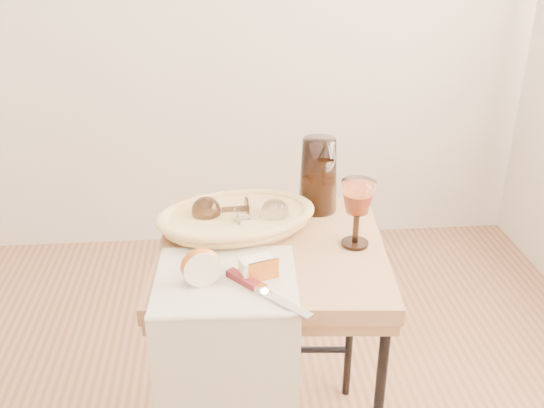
{
  "coord_description": "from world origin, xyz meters",
  "views": [
    {
      "loc": [
        0.4,
        -0.86,
        1.44
      ],
      "look_at": [
        0.51,
        0.43,
        0.83
      ],
      "focal_mm": 40.15,
      "sensor_mm": 36.0,
      "label": 1
    }
  ],
  "objects_px": {
    "pitcher": "(318,175)",
    "wine_goblet": "(357,214)",
    "tea_towel": "(226,279)",
    "table_knife": "(264,290)",
    "bread_basket": "(237,221)",
    "apple_half": "(200,265)",
    "goblet_lying_a": "(224,210)",
    "side_table": "(271,358)",
    "goblet_lying_b": "(258,215)"
  },
  "relations": [
    {
      "from": "pitcher",
      "to": "wine_goblet",
      "type": "bearing_deg",
      "value": -61.66
    },
    {
      "from": "tea_towel",
      "to": "table_knife",
      "type": "distance_m",
      "value": 0.11
    },
    {
      "from": "bread_basket",
      "to": "pitcher",
      "type": "height_order",
      "value": "pitcher"
    },
    {
      "from": "apple_half",
      "to": "table_knife",
      "type": "height_order",
      "value": "apple_half"
    },
    {
      "from": "tea_towel",
      "to": "goblet_lying_a",
      "type": "relative_size",
      "value": 2.54
    },
    {
      "from": "side_table",
      "to": "goblet_lying_a",
      "type": "xyz_separation_m",
      "value": [
        -0.11,
        0.1,
        0.4
      ]
    },
    {
      "from": "bread_basket",
      "to": "goblet_lying_b",
      "type": "distance_m",
      "value": 0.06
    },
    {
      "from": "goblet_lying_a",
      "to": "pitcher",
      "type": "height_order",
      "value": "pitcher"
    },
    {
      "from": "side_table",
      "to": "bread_basket",
      "type": "xyz_separation_m",
      "value": [
        -0.08,
        0.09,
        0.38
      ]
    },
    {
      "from": "bread_basket",
      "to": "apple_half",
      "type": "distance_m",
      "value": 0.26
    },
    {
      "from": "bread_basket",
      "to": "table_knife",
      "type": "distance_m",
      "value": 0.31
    },
    {
      "from": "apple_half",
      "to": "wine_goblet",
      "type": "bearing_deg",
      "value": 7.31
    },
    {
      "from": "apple_half",
      "to": "goblet_lying_a",
      "type": "bearing_deg",
      "value": 64.89
    },
    {
      "from": "pitcher",
      "to": "goblet_lying_b",
      "type": "bearing_deg",
      "value": -132.48
    },
    {
      "from": "wine_goblet",
      "to": "goblet_lying_b",
      "type": "bearing_deg",
      "value": 159.54
    },
    {
      "from": "side_table",
      "to": "wine_goblet",
      "type": "distance_m",
      "value": 0.49
    },
    {
      "from": "side_table",
      "to": "goblet_lying_a",
      "type": "distance_m",
      "value": 0.43
    },
    {
      "from": "goblet_lying_a",
      "to": "wine_goblet",
      "type": "bearing_deg",
      "value": 152.12
    },
    {
      "from": "side_table",
      "to": "tea_towel",
      "type": "distance_m",
      "value": 0.41
    },
    {
      "from": "goblet_lying_b",
      "to": "tea_towel",
      "type": "bearing_deg",
      "value": -126.96
    },
    {
      "from": "apple_half",
      "to": "bread_basket",
      "type": "bearing_deg",
      "value": 57.26
    },
    {
      "from": "bread_basket",
      "to": "goblet_lying_b",
      "type": "xyz_separation_m",
      "value": [
        0.05,
        -0.02,
        0.02
      ]
    },
    {
      "from": "bread_basket",
      "to": "tea_towel",
      "type": "bearing_deg",
      "value": -111.03
    },
    {
      "from": "tea_towel",
      "to": "goblet_lying_b",
      "type": "bearing_deg",
      "value": 70.98
    },
    {
      "from": "tea_towel",
      "to": "apple_half",
      "type": "bearing_deg",
      "value": -169.56
    },
    {
      "from": "bread_basket",
      "to": "apple_half",
      "type": "height_order",
      "value": "apple_half"
    },
    {
      "from": "pitcher",
      "to": "apple_half",
      "type": "bearing_deg",
      "value": -119.8
    },
    {
      "from": "goblet_lying_a",
      "to": "apple_half",
      "type": "distance_m",
      "value": 0.27
    },
    {
      "from": "tea_towel",
      "to": "wine_goblet",
      "type": "xyz_separation_m",
      "value": [
        0.32,
        0.13,
        0.08
      ]
    },
    {
      "from": "goblet_lying_a",
      "to": "table_knife",
      "type": "xyz_separation_m",
      "value": [
        0.08,
        -0.33,
        -0.03
      ]
    },
    {
      "from": "goblet_lying_a",
      "to": "apple_half",
      "type": "relative_size",
      "value": 1.4
    },
    {
      "from": "goblet_lying_a",
      "to": "goblet_lying_b",
      "type": "height_order",
      "value": "goblet_lying_a"
    },
    {
      "from": "side_table",
      "to": "table_knife",
      "type": "relative_size",
      "value": 3.01
    },
    {
      "from": "wine_goblet",
      "to": "apple_half",
      "type": "xyz_separation_m",
      "value": [
        -0.37,
        -0.14,
        -0.04
      ]
    },
    {
      "from": "tea_towel",
      "to": "bread_basket",
      "type": "bearing_deg",
      "value": 84.77
    },
    {
      "from": "side_table",
      "to": "apple_half",
      "type": "relative_size",
      "value": 7.98
    },
    {
      "from": "goblet_lying_a",
      "to": "goblet_lying_b",
      "type": "relative_size",
      "value": 1.05
    },
    {
      "from": "wine_goblet",
      "to": "apple_half",
      "type": "relative_size",
      "value": 1.94
    },
    {
      "from": "apple_half",
      "to": "table_knife",
      "type": "bearing_deg",
      "value": -38.18
    },
    {
      "from": "bread_basket",
      "to": "goblet_lying_a",
      "type": "distance_m",
      "value": 0.04
    },
    {
      "from": "tea_towel",
      "to": "goblet_lying_b",
      "type": "height_order",
      "value": "goblet_lying_b"
    },
    {
      "from": "table_knife",
      "to": "tea_towel",
      "type": "bearing_deg",
      "value": -171.52
    },
    {
      "from": "goblet_lying_b",
      "to": "table_knife",
      "type": "distance_m",
      "value": 0.29
    },
    {
      "from": "bread_basket",
      "to": "goblet_lying_a",
      "type": "bearing_deg",
      "value": 140.46
    },
    {
      "from": "tea_towel",
      "to": "goblet_lying_a",
      "type": "xyz_separation_m",
      "value": [
        0.0,
        0.26,
        0.05
      ]
    },
    {
      "from": "goblet_lying_a",
      "to": "goblet_lying_b",
      "type": "bearing_deg",
      "value": 149.82
    },
    {
      "from": "apple_half",
      "to": "goblet_lying_b",
      "type": "bearing_deg",
      "value": 44.72
    },
    {
      "from": "goblet_lying_a",
      "to": "table_knife",
      "type": "distance_m",
      "value": 0.34
    },
    {
      "from": "bread_basket",
      "to": "apple_half",
      "type": "bearing_deg",
      "value": -122.37
    },
    {
      "from": "pitcher",
      "to": "table_knife",
      "type": "relative_size",
      "value": 1.04
    }
  ]
}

